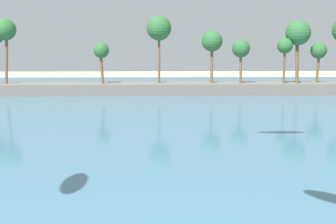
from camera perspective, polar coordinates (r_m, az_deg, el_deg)
name	(u,v)px	position (r m, az deg, el deg)	size (l,w,h in m)	color
sea	(149,101)	(63.11, -2.44, 1.47)	(220.00, 96.74, 0.06)	teal
palm_headland	(143,70)	(71.14, -3.16, 5.35)	(88.99, 6.00, 12.38)	slate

